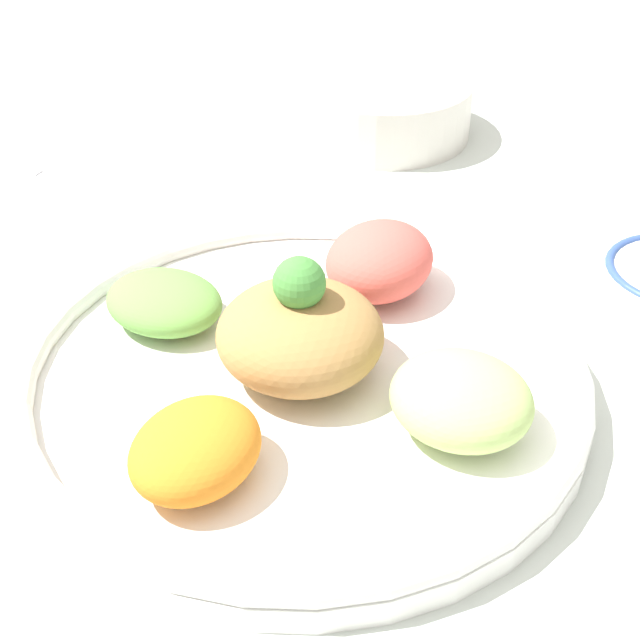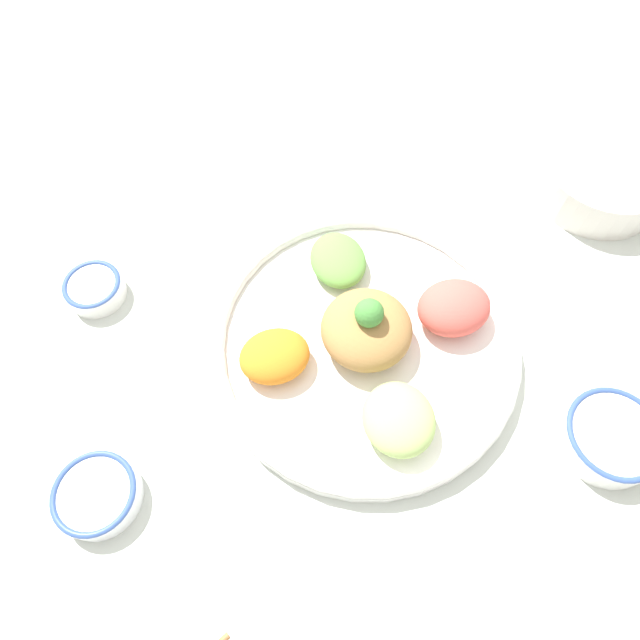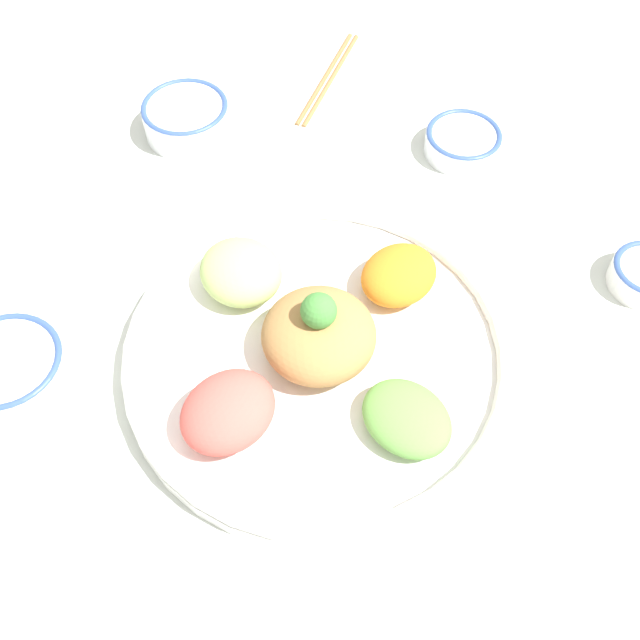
{
  "view_description": "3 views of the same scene",
  "coord_description": "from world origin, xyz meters",
  "px_view_note": "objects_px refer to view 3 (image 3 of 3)",
  "views": [
    {
      "loc": [
        0.44,
        0.2,
        0.42
      ],
      "look_at": [
        -0.01,
        0.05,
        0.09
      ],
      "focal_mm": 50.0,
      "sensor_mm": 36.0,
      "label": 1
    },
    {
      "loc": [
        0.16,
        0.28,
        0.67
      ],
      "look_at": [
        0.01,
        -0.01,
        0.06
      ],
      "focal_mm": 30.0,
      "sensor_mm": 36.0,
      "label": 2
    },
    {
      "loc": [
        -0.39,
        -0.22,
        0.69
      ],
      "look_at": [
        -0.01,
        0.04,
        0.03
      ],
      "focal_mm": 42.0,
      "sensor_mm": 36.0,
      "label": 3
    }
  ],
  "objects_px": {
    "rice_bowl_blue": "(9,368)",
    "chopsticks_pair_near": "(328,77)",
    "sauce_bowl_red": "(186,117)",
    "sauce_bowl_dark": "(463,141)",
    "salad_platter": "(316,349)"
  },
  "relations": [
    {
      "from": "rice_bowl_blue",
      "to": "chopsticks_pair_near",
      "type": "relative_size",
      "value": 0.55
    },
    {
      "from": "sauce_bowl_red",
      "to": "chopsticks_pair_near",
      "type": "xyz_separation_m",
      "value": [
        0.2,
        -0.09,
        -0.02
      ]
    },
    {
      "from": "sauce_bowl_dark",
      "to": "chopsticks_pair_near",
      "type": "distance_m",
      "value": 0.23
    },
    {
      "from": "salad_platter",
      "to": "chopsticks_pair_near",
      "type": "height_order",
      "value": "salad_platter"
    },
    {
      "from": "salad_platter",
      "to": "chopsticks_pair_near",
      "type": "relative_size",
      "value": 1.92
    },
    {
      "from": "chopsticks_pair_near",
      "to": "salad_platter",
      "type": "bearing_deg",
      "value": -160.86
    },
    {
      "from": "rice_bowl_blue",
      "to": "chopsticks_pair_near",
      "type": "xyz_separation_m",
      "value": [
        0.61,
        0.01,
        -0.02
      ]
    },
    {
      "from": "sauce_bowl_red",
      "to": "sauce_bowl_dark",
      "type": "xyz_separation_m",
      "value": [
        0.18,
        -0.33,
        -0.01
      ]
    },
    {
      "from": "rice_bowl_blue",
      "to": "chopsticks_pair_near",
      "type": "distance_m",
      "value": 0.61
    },
    {
      "from": "sauce_bowl_red",
      "to": "sauce_bowl_dark",
      "type": "distance_m",
      "value": 0.37
    },
    {
      "from": "sauce_bowl_dark",
      "to": "salad_platter",
      "type": "bearing_deg",
      "value": -175.96
    },
    {
      "from": "salad_platter",
      "to": "rice_bowl_blue",
      "type": "xyz_separation_m",
      "value": [
        -0.2,
        0.25,
        -0.0
      ]
    },
    {
      "from": "sauce_bowl_red",
      "to": "sauce_bowl_dark",
      "type": "bearing_deg",
      "value": -61.71
    },
    {
      "from": "sauce_bowl_red",
      "to": "sauce_bowl_dark",
      "type": "height_order",
      "value": "sauce_bowl_red"
    },
    {
      "from": "rice_bowl_blue",
      "to": "sauce_bowl_dark",
      "type": "height_order",
      "value": "rice_bowl_blue"
    }
  ]
}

